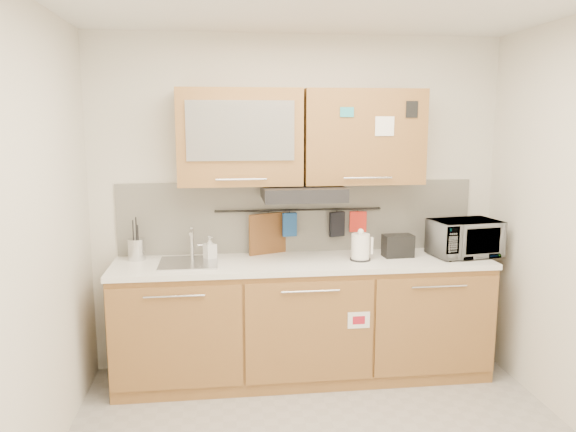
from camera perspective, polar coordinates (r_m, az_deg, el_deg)
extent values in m
plane|color=silver|center=(4.43, 1.03, 1.23)|extent=(3.20, 0.00, 3.20)
plane|color=silver|center=(3.08, -25.57, -3.49)|extent=(0.00, 3.00, 3.00)
cube|color=#A8723B|center=(4.36, 1.56, -10.62)|extent=(2.80, 0.60, 0.88)
cube|color=black|center=(4.51, 1.53, -15.27)|extent=(2.80, 0.54, 0.10)
cube|color=olive|center=(4.02, -11.32, -12.11)|extent=(0.91, 0.02, 0.74)
cylinder|color=silver|center=(3.90, -11.49, -8.01)|extent=(0.41, 0.01, 0.01)
cube|color=olive|center=(4.06, 2.23, -11.73)|extent=(0.91, 0.02, 0.74)
cylinder|color=silver|center=(3.93, 2.32, -7.65)|extent=(0.41, 0.01, 0.01)
cube|color=olive|center=(4.30, 14.83, -10.80)|extent=(0.91, 0.02, 0.74)
cylinder|color=silver|center=(4.18, 15.14, -6.93)|extent=(0.41, 0.01, 0.01)
cube|color=white|center=(4.21, 1.61, -4.78)|extent=(2.82, 0.62, 0.04)
cube|color=silver|center=(4.44, 1.05, -0.07)|extent=(2.80, 0.02, 0.56)
cube|color=#A8723B|center=(4.17, -4.94, 7.98)|extent=(0.90, 0.35, 0.70)
cube|color=silver|center=(3.98, -4.85, 8.63)|extent=(0.76, 0.02, 0.42)
cube|color=olive|center=(4.30, 7.52, 7.99)|extent=(0.90, 0.35, 0.70)
cube|color=white|center=(4.16, 9.79, 8.98)|extent=(0.14, 0.00, 0.14)
cube|color=black|center=(4.17, 1.52, 2.36)|extent=(0.60, 0.46, 0.10)
cube|color=silver|center=(4.18, -10.06, -4.83)|extent=(0.42, 0.40, 0.03)
cylinder|color=silver|center=(4.30, -9.74, -2.68)|extent=(0.03, 0.03, 0.24)
cylinder|color=silver|center=(4.20, -9.83, -1.58)|extent=(0.02, 0.18, 0.02)
cylinder|color=black|center=(4.39, 1.12, 0.62)|extent=(1.30, 0.02, 0.02)
cylinder|color=silver|center=(4.35, -15.12, -3.29)|extent=(0.15, 0.15, 0.16)
cylinder|color=black|center=(4.35, -15.42, -2.36)|extent=(0.01, 0.01, 0.30)
cylinder|color=black|center=(4.32, -14.97, -2.64)|extent=(0.01, 0.01, 0.27)
cylinder|color=black|center=(4.35, -15.12, -2.19)|extent=(0.01, 0.01, 0.32)
cylinder|color=black|center=(4.32, -15.39, -2.87)|extent=(0.01, 0.01, 0.24)
cylinder|color=white|center=(4.22, 7.37, -3.15)|extent=(0.14, 0.14, 0.20)
sphere|color=white|center=(4.20, 7.40, -1.58)|extent=(0.05, 0.05, 0.05)
cube|color=white|center=(4.24, 8.48, -2.98)|extent=(0.02, 0.03, 0.13)
cylinder|color=black|center=(4.24, 7.34, -4.36)|extent=(0.15, 0.15, 0.01)
cube|color=black|center=(4.38, 11.10, -2.98)|extent=(0.23, 0.15, 0.17)
cube|color=black|center=(4.35, 10.64, -2.02)|extent=(0.07, 0.10, 0.01)
cube|color=black|center=(4.38, 11.63, -1.97)|extent=(0.07, 0.10, 0.01)
imported|color=#999999|center=(4.52, 17.49, -2.15)|extent=(0.55, 0.41, 0.28)
imported|color=#999999|center=(4.25, -7.94, -3.22)|extent=(0.11, 0.11, 0.18)
cube|color=brown|center=(4.39, -1.99, -2.34)|extent=(0.31, 0.14, 0.40)
cube|color=navy|center=(4.38, 0.17, -0.88)|extent=(0.11, 0.04, 0.18)
cube|color=black|center=(4.45, 5.00, -0.84)|extent=(0.13, 0.07, 0.20)
cube|color=red|center=(4.48, 7.12, -0.58)|extent=(0.13, 0.03, 0.16)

